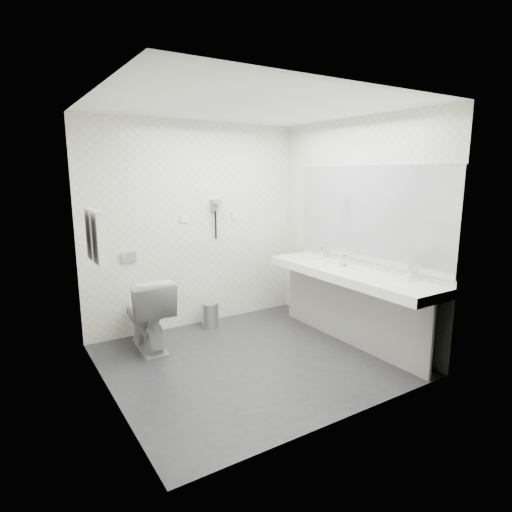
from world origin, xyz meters
TOP-DOWN VIEW (x-y plane):
  - floor at (0.00, 0.00)m, footprint 2.80×2.80m
  - ceiling at (0.00, 0.00)m, footprint 2.80×2.80m
  - wall_back at (0.00, 1.30)m, footprint 2.80×0.00m
  - wall_front at (0.00, -1.30)m, footprint 2.80×0.00m
  - wall_left at (-1.40, 0.00)m, footprint 0.00×2.60m
  - wall_right at (1.40, 0.00)m, footprint 0.00×2.60m
  - vanity_counter at (1.12, -0.20)m, footprint 0.55×2.20m
  - vanity_panel at (1.15, -0.20)m, footprint 0.03×2.15m
  - vanity_post_near at (1.18, -1.24)m, footprint 0.06×0.06m
  - vanity_post_far at (1.18, 0.84)m, footprint 0.06×0.06m
  - mirror at (1.39, -0.20)m, footprint 0.02×2.20m
  - basin_near at (1.12, -0.85)m, footprint 0.40×0.31m
  - basin_far at (1.12, 0.45)m, footprint 0.40×0.31m
  - faucet_near at (1.32, -0.85)m, footprint 0.04×0.04m
  - faucet_far at (1.32, 0.45)m, footprint 0.04×0.04m
  - soap_bottle_a at (1.14, -0.06)m, footprint 0.06×0.06m
  - glass_left at (1.26, -0.01)m, footprint 0.08×0.08m
  - toilet at (-0.80, 0.86)m, footprint 0.49×0.82m
  - flush_plate at (-0.85, 1.29)m, footprint 0.18×0.02m
  - pedal_bin at (0.06, 1.07)m, footprint 0.28×0.28m
  - bin_lid at (0.06, 1.07)m, footprint 0.21×0.21m
  - towel_rail at (-1.35, 0.55)m, footprint 0.02×0.62m
  - towel_near at (-1.34, 0.41)m, footprint 0.07×0.24m
  - towel_far at (-1.34, 0.69)m, footprint 0.07×0.24m
  - dryer_cradle at (0.25, 1.27)m, footprint 0.10×0.04m
  - dryer_barrel at (0.25, 1.20)m, footprint 0.08×0.14m
  - dryer_cord at (0.25, 1.26)m, footprint 0.02×0.02m
  - switch_plate_a at (-0.15, 1.29)m, footprint 0.09×0.02m
  - switch_plate_b at (0.55, 1.29)m, footprint 0.09×0.02m

SIDE VIEW (x-z plane):
  - floor at x=0.00m, z-range 0.00..0.00m
  - pedal_bin at x=0.06m, z-range 0.00..0.30m
  - bin_lid at x=0.06m, z-range 0.30..0.31m
  - vanity_panel at x=1.15m, z-range 0.00..0.75m
  - vanity_post_near at x=1.18m, z-range 0.00..0.75m
  - vanity_post_far at x=1.18m, z-range 0.00..0.75m
  - toilet at x=-0.80m, z-range 0.00..0.81m
  - vanity_counter at x=1.12m, z-range 0.75..0.85m
  - basin_near at x=1.12m, z-range 0.81..0.86m
  - basin_far at x=1.12m, z-range 0.81..0.86m
  - soap_bottle_a at x=1.14m, z-range 0.85..0.95m
  - glass_left at x=1.26m, z-range 0.85..0.97m
  - faucet_near at x=1.32m, z-range 0.85..1.00m
  - faucet_far at x=1.32m, z-range 0.85..1.00m
  - flush_plate at x=-0.85m, z-range 0.89..1.01m
  - wall_back at x=0.00m, z-range -0.15..2.65m
  - wall_front at x=0.00m, z-range -0.15..2.65m
  - wall_left at x=-1.40m, z-range -0.05..2.55m
  - wall_right at x=1.40m, z-range -0.05..2.55m
  - dryer_cord at x=0.25m, z-range 1.07..1.43m
  - towel_near at x=-1.34m, z-range 1.09..1.57m
  - towel_far at x=-1.34m, z-range 1.09..1.57m
  - switch_plate_a at x=-0.15m, z-range 1.31..1.40m
  - switch_plate_b at x=0.55m, z-range 1.31..1.40m
  - mirror at x=1.39m, z-range 0.92..1.98m
  - dryer_cradle at x=0.25m, z-range 1.43..1.57m
  - dryer_barrel at x=0.25m, z-range 1.49..1.57m
  - towel_rail at x=-1.35m, z-range 1.54..1.56m
  - ceiling at x=0.00m, z-range 2.50..2.50m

